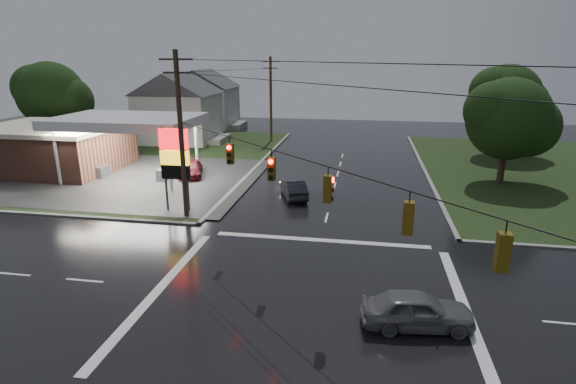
% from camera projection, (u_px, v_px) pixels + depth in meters
% --- Properties ---
extents(ground, '(120.00, 120.00, 0.00)m').
position_uv_depth(ground, '(305.00, 300.00, 20.36)').
color(ground, black).
rests_on(ground, ground).
extents(grass_nw, '(36.00, 36.00, 0.08)m').
position_uv_depth(grass_nw, '(101.00, 156.00, 49.05)').
color(grass_nw, black).
rests_on(grass_nw, ground).
extents(gas_station, '(26.20, 18.00, 5.60)m').
position_uv_depth(gas_station, '(64.00, 145.00, 42.33)').
color(gas_station, '#2D2D2D').
rests_on(gas_station, ground).
extents(pylon_sign, '(2.00, 0.35, 6.00)m').
position_uv_depth(pylon_sign, '(175.00, 156.00, 30.78)').
color(pylon_sign, '#59595E').
rests_on(pylon_sign, ground).
extents(utility_pole_nw, '(2.20, 0.32, 11.00)m').
position_uv_depth(utility_pole_nw, '(181.00, 134.00, 29.17)').
color(utility_pole_nw, '#382619').
rests_on(utility_pole_nw, ground).
extents(utility_pole_n, '(2.20, 0.32, 10.50)m').
position_uv_depth(utility_pole_n, '(271.00, 98.00, 56.11)').
color(utility_pole_n, '#382619').
rests_on(utility_pole_n, ground).
extents(traffic_signals, '(26.87, 26.87, 1.47)m').
position_uv_depth(traffic_signals, '(308.00, 161.00, 18.44)').
color(traffic_signals, black).
rests_on(traffic_signals, ground).
extents(house_near, '(11.05, 8.48, 8.60)m').
position_uv_depth(house_near, '(179.00, 107.00, 56.39)').
color(house_near, silver).
rests_on(house_near, ground).
extents(house_far, '(11.05, 8.48, 8.60)m').
position_uv_depth(house_far, '(204.00, 98.00, 67.86)').
color(house_far, silver).
rests_on(house_far, ground).
extents(tree_nw_behind, '(8.93, 7.60, 10.00)m').
position_uv_depth(tree_nw_behind, '(52.00, 95.00, 52.29)').
color(tree_nw_behind, black).
rests_on(tree_nw_behind, ground).
extents(tree_ne_near, '(7.99, 6.80, 8.98)m').
position_uv_depth(tree_ne_near, '(510.00, 119.00, 37.18)').
color(tree_ne_near, black).
rests_on(tree_ne_near, ground).
extents(tree_ne_far, '(8.46, 7.20, 9.80)m').
position_uv_depth(tree_ne_far, '(508.00, 99.00, 47.82)').
color(tree_ne_far, black).
rests_on(tree_ne_far, ground).
extents(car_north, '(2.87, 4.60, 1.43)m').
position_uv_depth(car_north, '(294.00, 188.00, 34.89)').
color(car_north, black).
rests_on(car_north, ground).
extents(car_crossing, '(4.68, 2.33, 1.53)m').
position_uv_depth(car_crossing, '(417.00, 310.00, 18.17)').
color(car_crossing, slate).
rests_on(car_crossing, ground).
extents(car_pump, '(3.32, 5.20, 1.40)m').
position_uv_depth(car_pump, '(191.00, 169.00, 40.82)').
color(car_pump, '#56131D').
rests_on(car_pump, ground).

